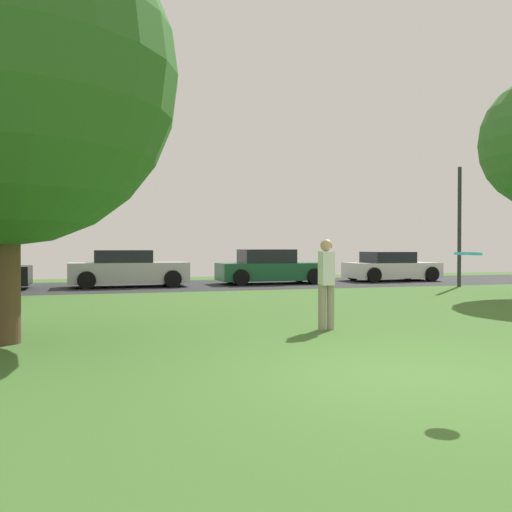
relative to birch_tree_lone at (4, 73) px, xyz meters
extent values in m
plane|color=#3D6628|center=(4.73, -3.74, -4.17)|extent=(44.00, 44.00, 0.00)
cube|color=#28282B|center=(4.73, 12.26, -4.17)|extent=(44.00, 6.40, 0.01)
cylinder|color=brown|center=(0.00, 0.00, -2.90)|extent=(0.44, 0.44, 2.54)
sphere|color=#2D6023|center=(0.00, 0.00, 0.01)|extent=(5.35, 5.35, 5.35)
cylinder|color=gray|center=(5.44, -0.12, -3.77)|extent=(0.14, 0.14, 0.81)
cylinder|color=gray|center=(5.28, -0.10, -3.77)|extent=(0.14, 0.14, 0.81)
cube|color=silver|center=(5.36, -0.11, -3.06)|extent=(0.25, 0.34, 0.61)
sphere|color=tan|center=(5.36, -0.11, -2.64)|extent=(0.22, 0.22, 0.22)
cylinder|color=#2DB2E0|center=(4.88, -4.64, -2.74)|extent=(0.34, 0.34, 0.04)
cylinder|color=black|center=(-1.38, 12.98, -3.85)|extent=(0.64, 0.22, 0.64)
cylinder|color=black|center=(-1.38, 11.09, -3.85)|extent=(0.64, 0.22, 0.64)
cube|color=#B7B7BC|center=(2.74, 12.01, -3.64)|extent=(4.34, 1.73, 0.77)
cube|color=black|center=(2.52, 12.01, -3.02)|extent=(2.08, 1.52, 0.46)
cylinder|color=black|center=(4.26, 12.88, -3.85)|extent=(0.64, 0.22, 0.64)
cylinder|color=black|center=(4.26, 11.15, -3.85)|extent=(0.64, 0.22, 0.64)
cylinder|color=black|center=(1.22, 12.88, -3.85)|extent=(0.64, 0.22, 0.64)
cylinder|color=black|center=(1.22, 11.15, -3.85)|extent=(0.64, 0.22, 0.64)
cube|color=#195633|center=(8.43, 12.15, -3.67)|extent=(4.36, 1.75, 0.70)
cube|color=black|center=(8.21, 12.15, -3.05)|extent=(2.09, 1.54, 0.55)
cylinder|color=black|center=(9.96, 13.02, -3.85)|extent=(0.64, 0.22, 0.64)
cylinder|color=black|center=(9.96, 11.28, -3.85)|extent=(0.64, 0.22, 0.64)
cylinder|color=black|center=(6.90, 13.02, -3.85)|extent=(0.64, 0.22, 0.64)
cylinder|color=black|center=(6.90, 11.28, -3.85)|extent=(0.64, 0.22, 0.64)
cube|color=white|center=(14.13, 12.43, -3.69)|extent=(4.00, 1.87, 0.66)
cube|color=black|center=(13.93, 12.43, -3.13)|extent=(1.92, 1.65, 0.48)
cylinder|color=black|center=(15.53, 13.36, -3.85)|extent=(0.64, 0.22, 0.64)
cylinder|color=black|center=(15.53, 11.49, -3.85)|extent=(0.64, 0.22, 0.64)
cylinder|color=black|center=(12.73, 13.36, -3.85)|extent=(0.64, 0.22, 0.64)
cylinder|color=black|center=(12.73, 11.49, -3.85)|extent=(0.64, 0.22, 0.64)
cylinder|color=#2D2D33|center=(14.65, 8.46, -1.92)|extent=(0.14, 0.14, 4.50)
camera|label=1|loc=(1.19, -9.40, -2.67)|focal=39.23mm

